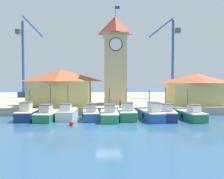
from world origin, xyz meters
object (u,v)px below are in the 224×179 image
at_px(fishing_boat_mid_right, 127,113).
at_px(fishing_boat_right_inner, 151,114).
at_px(fishing_boat_left_inner, 67,113).
at_px(fishing_boat_right_outer, 166,114).
at_px(dock_worker_near_tower, 120,101).
at_px(mooring_buoy, 71,123).
at_px(fishing_boat_far_left, 28,113).
at_px(port_crane_far, 24,68).
at_px(fishing_boat_center, 109,115).
at_px(warehouse_right, 196,89).
at_px(warehouse_left, 61,87).
at_px(clock_tower, 115,58).
at_px(port_crane_near, 172,67).
at_px(fishing_boat_mid_left, 91,114).
at_px(fishing_boat_far_right, 190,114).
at_px(fishing_boat_left_outer, 49,114).

height_order(fishing_boat_mid_right, fishing_boat_right_inner, fishing_boat_mid_right).
height_order(fishing_boat_left_inner, fishing_boat_right_outer, fishing_boat_left_inner).
bearing_deg(dock_worker_near_tower, mooring_buoy, -128.13).
height_order(fishing_boat_right_outer, mooring_buoy, fishing_boat_right_outer).
xyz_separation_m(fishing_boat_far_left, port_crane_far, (-8.70, 22.26, 6.86)).
height_order(fishing_boat_center, fishing_boat_right_outer, fishing_boat_right_outer).
relative_size(fishing_boat_left_inner, mooring_buoy, 8.50).
distance_m(fishing_boat_right_inner, mooring_buoy, 9.74).
distance_m(fishing_boat_mid_right, warehouse_right, 13.51).
relative_size(fishing_boat_left_inner, warehouse_left, 0.47).
xyz_separation_m(fishing_boat_far_left, clock_tower, (11.12, 8.12, 7.70)).
xyz_separation_m(fishing_boat_left_inner, port_crane_near, (19.49, 20.78, 7.06)).
height_order(fishing_boat_right_inner, clock_tower, clock_tower).
height_order(port_crane_near, port_crane_far, port_crane_far).
height_order(fishing_boat_mid_left, warehouse_right, warehouse_right).
bearing_deg(mooring_buoy, fishing_boat_far_left, 146.57).
bearing_deg(warehouse_left, fishing_boat_mid_right, -35.42).
bearing_deg(fishing_boat_right_outer, fishing_boat_right_inner, 175.71).
bearing_deg(fishing_boat_left_inner, fishing_boat_far_right, -3.83).
xyz_separation_m(fishing_boat_left_outer, warehouse_right, (20.99, 6.91, 2.87)).
relative_size(fishing_boat_left_outer, dock_worker_near_tower, 3.18).
relative_size(fishing_boat_left_inner, clock_tower, 0.28).
height_order(port_crane_far, dock_worker_near_tower, port_crane_far).
bearing_deg(fishing_boat_right_inner, fishing_boat_left_inner, 174.85).
height_order(port_crane_far, mooring_buoy, port_crane_far).
bearing_deg(fishing_boat_left_outer, fishing_boat_far_left, 169.80).
height_order(warehouse_left, port_crane_far, port_crane_far).
bearing_deg(dock_worker_near_tower, clock_tower, 95.87).
xyz_separation_m(clock_tower, mooring_buoy, (-5.22, -12.02, -8.21)).
height_order(fishing_boat_left_outer, fishing_boat_right_outer, fishing_boat_left_outer).
xyz_separation_m(fishing_boat_mid_right, fishing_boat_far_right, (7.75, -0.69, -0.07)).
xyz_separation_m(fishing_boat_right_outer, clock_tower, (-5.77, 9.06, 7.72)).
distance_m(fishing_boat_far_left, fishing_boat_right_inner, 15.14).
bearing_deg(warehouse_right, warehouse_left, 179.87).
height_order(fishing_boat_mid_left, fishing_boat_mid_right, fishing_boat_mid_left).
bearing_deg(dock_worker_near_tower, warehouse_right, 14.33).
bearing_deg(fishing_boat_right_outer, warehouse_right, 47.70).
bearing_deg(fishing_boat_right_inner, port_crane_far, 135.92).
height_order(fishing_boat_left_outer, fishing_boat_far_right, fishing_boat_left_outer).
relative_size(warehouse_right, port_crane_near, 0.48).
relative_size(fishing_boat_far_right, clock_tower, 0.34).
bearing_deg(warehouse_right, fishing_boat_far_right, -116.67).
height_order(fishing_boat_center, port_crane_far, port_crane_far).
height_order(fishing_boat_far_left, clock_tower, clock_tower).
distance_m(fishing_boat_right_inner, warehouse_left, 14.67).
distance_m(fishing_boat_far_left, port_crane_near, 32.78).
relative_size(fishing_boat_mid_left, fishing_boat_center, 0.84).
height_order(clock_tower, port_crane_near, port_crane_near).
bearing_deg(fishing_boat_far_left, fishing_boat_right_inner, -3.04).
distance_m(fishing_boat_far_left, fishing_boat_center, 10.06).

